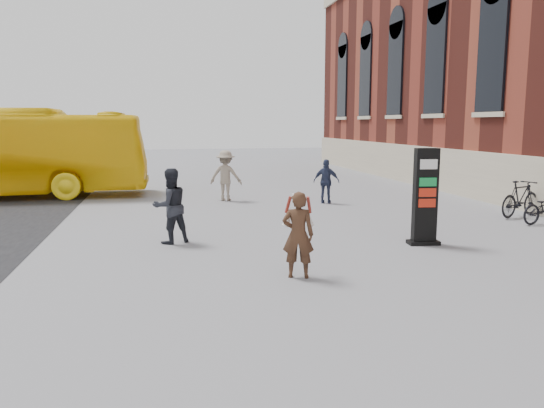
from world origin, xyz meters
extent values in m
plane|color=#9E9EA3|center=(0.00, 0.00, 0.00)|extent=(100.00, 100.00, 0.00)
cube|color=beige|center=(9.44, 6.00, 0.90)|extent=(0.18, 44.00, 1.80)
cube|color=black|center=(3.92, 1.94, 1.14)|extent=(0.57, 0.28, 2.27)
cube|color=black|center=(3.92, 1.94, 0.05)|extent=(0.76, 0.44, 0.09)
cube|color=white|center=(3.92, 1.94, 1.91)|extent=(0.43, 0.30, 0.23)
cube|color=#106D31|center=(3.92, 1.94, 1.50)|extent=(0.43, 0.30, 0.20)
cube|color=#9C1D0E|center=(3.92, 1.94, 1.26)|extent=(0.43, 0.30, 0.20)
cube|color=#9C1D0E|center=(3.92, 1.94, 1.01)|extent=(0.43, 0.30, 0.20)
imported|color=#3B261A|center=(0.32, -0.08, 0.81)|extent=(0.67, 0.54, 1.62)
cylinder|color=white|center=(0.32, -0.08, 1.54)|extent=(0.23, 0.23, 0.05)
cone|color=white|center=(0.57, 0.09, 1.10)|extent=(0.26, 0.23, 0.39)
cylinder|color=maroon|center=(0.57, 0.09, 1.34)|extent=(0.15, 0.12, 0.33)
cone|color=white|center=(0.20, 0.20, 1.10)|extent=(0.24, 0.27, 0.39)
cylinder|color=maroon|center=(0.20, 0.20, 1.34)|extent=(0.12, 0.16, 0.33)
imported|color=#22242C|center=(-1.94, 3.30, 0.90)|extent=(1.07, 0.96, 1.79)
imported|color=gray|center=(0.19, 10.07, 0.93)|extent=(1.36, 1.07, 1.85)
imported|color=#2C3553|center=(3.62, 8.65, 0.79)|extent=(1.00, 0.74, 1.58)
imported|color=black|center=(8.60, 4.80, 0.56)|extent=(1.94, 1.19, 1.13)
camera|label=1|loc=(-2.08, -9.35, 2.85)|focal=35.00mm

